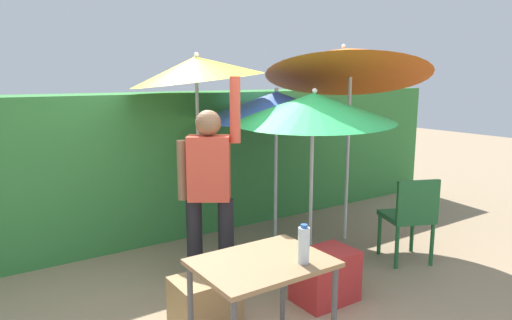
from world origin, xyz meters
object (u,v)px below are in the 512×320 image
(cooler_box, at_px, (325,276))
(folding_table, at_px, (262,276))
(umbrella_yellow, at_px, (276,106))
(umbrella_orange, at_px, (347,62))
(umbrella_navy, at_px, (314,108))
(bottle_water, at_px, (304,245))
(chair_plastic, at_px, (410,214))
(person_vendor, at_px, (209,187))
(umbrella_rainbow, at_px, (197,69))
(crate_cardboard, at_px, (205,301))

(cooler_box, bearing_deg, folding_table, -152.56)
(umbrella_yellow, bearing_deg, cooler_box, -110.70)
(umbrella_orange, xyz_separation_m, folding_table, (-2.22, -1.55, -1.34))
(umbrella_navy, relative_size, bottle_water, 7.40)
(umbrella_orange, bearing_deg, chair_plastic, -86.19)
(umbrella_navy, distance_m, person_vendor, 1.31)
(umbrella_rainbow, xyz_separation_m, umbrella_yellow, (0.85, -0.25, -0.40))
(chair_plastic, distance_m, folding_table, 2.37)
(umbrella_yellow, relative_size, crate_cardboard, 3.72)
(umbrella_rainbow, height_order, umbrella_orange, umbrella_orange)
(person_vendor, relative_size, crate_cardboard, 3.95)
(person_vendor, bearing_deg, umbrella_rainbow, 68.18)
(person_vendor, height_order, cooler_box, person_vendor)
(umbrella_yellow, xyz_separation_m, umbrella_navy, (-0.09, -0.73, 0.03))
(person_vendor, height_order, folding_table, person_vendor)
(person_vendor, height_order, crate_cardboard, person_vendor)
(person_vendor, xyz_separation_m, folding_table, (-0.34, -1.29, -0.25))
(umbrella_navy, bearing_deg, umbrella_rainbow, 127.94)
(chair_plastic, bearing_deg, cooler_box, -174.26)
(person_vendor, xyz_separation_m, bottle_water, (-0.16, -1.46, -0.04))
(umbrella_yellow, relative_size, person_vendor, 0.94)
(cooler_box, xyz_separation_m, folding_table, (-1.02, -0.53, 0.46))
(crate_cardboard, distance_m, folding_table, 0.92)
(folding_table, bearing_deg, umbrella_orange, 34.99)
(umbrella_orange, bearing_deg, crate_cardboard, -160.65)
(umbrella_orange, xyz_separation_m, crate_cardboard, (-2.21, -0.78, -1.84))
(umbrella_yellow, distance_m, bottle_water, 2.63)
(umbrella_orange, bearing_deg, umbrella_yellow, 146.74)
(umbrella_rainbow, bearing_deg, person_vendor, -111.82)
(umbrella_rainbow, xyz_separation_m, chair_plastic, (1.56, -1.57, -1.44))
(umbrella_rainbow, bearing_deg, bottle_water, -102.47)
(umbrella_orange, distance_m, bottle_water, 2.89)
(umbrella_rainbow, distance_m, bottle_water, 2.67)
(umbrella_orange, height_order, umbrella_yellow, umbrella_orange)
(folding_table, bearing_deg, chair_plastic, 16.09)
(umbrella_navy, xyz_separation_m, bottle_water, (-1.29, -1.41, -0.68))
(crate_cardboard, distance_m, bottle_water, 1.19)
(crate_cardboard, relative_size, folding_table, 0.60)
(cooler_box, bearing_deg, umbrella_yellow, 69.30)
(umbrella_rainbow, relative_size, bottle_water, 9.10)
(cooler_box, bearing_deg, umbrella_orange, 40.50)
(umbrella_rainbow, distance_m, person_vendor, 1.43)
(bottle_water, bearing_deg, umbrella_navy, 47.54)
(umbrella_orange, xyz_separation_m, person_vendor, (-1.88, -0.26, -1.09))
(umbrella_yellow, relative_size, folding_table, 2.22)
(umbrella_rainbow, relative_size, chair_plastic, 2.45)
(umbrella_orange, height_order, folding_table, umbrella_orange)
(person_vendor, relative_size, chair_plastic, 2.11)
(person_vendor, bearing_deg, umbrella_navy, -2.36)
(folding_table, bearing_deg, umbrella_rainbow, 72.21)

